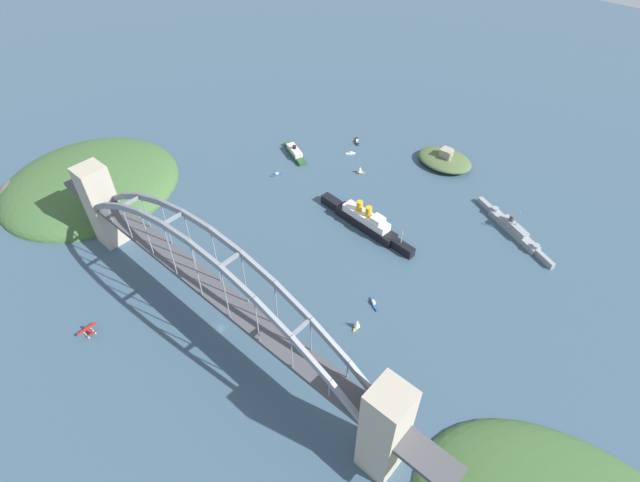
{
  "coord_description": "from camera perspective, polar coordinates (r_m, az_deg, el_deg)",
  "views": [
    {
      "loc": [
        142.66,
        -80.89,
        209.09
      ],
      "look_at": [
        0.0,
        79.3,
        8.0
      ],
      "focal_mm": 27.01,
      "sensor_mm": 36.0,
      "label": 1
    }
  ],
  "objects": [
    {
      "name": "ground_plane",
      "position": [
        265.74,
        -11.63,
        -10.04
      ],
      "size": [
        1400.0,
        1400.0,
        0.0
      ],
      "primitive_type": "plane",
      "color": "#385166"
    },
    {
      "name": "harbor_arch_bridge",
      "position": [
        242.67,
        -12.62,
        -5.74
      ],
      "size": [
        271.83,
        15.79,
        68.27
      ],
      "color": "#ADA38E",
      "rests_on": "ground"
    },
    {
      "name": "headland_west_shore",
      "position": [
        388.85,
        -25.75,
        5.9
      ],
      "size": [
        120.2,
        125.27,
        29.85
      ],
      "color": "#3D6033",
      "rests_on": "ground"
    },
    {
      "name": "ocean_liner",
      "position": [
        313.38,
        5.39,
        2.37
      ],
      "size": [
        78.1,
        13.39,
        18.04
      ],
      "color": "black",
      "rests_on": "ground"
    },
    {
      "name": "naval_cruiser",
      "position": [
        334.04,
        21.92,
        1.34
      ],
      "size": [
        65.62,
        32.88,
        16.92
      ],
      "color": "gray",
      "rests_on": "ground"
    },
    {
      "name": "harbor_ferry_steamer",
      "position": [
        382.77,
        -3.01,
        10.45
      ],
      "size": [
        32.72,
        18.18,
        8.47
      ],
      "color": "#23512D",
      "rests_on": "ground"
    },
    {
      "name": "fort_island_mid_harbor",
      "position": [
        383.02,
        14.56,
        9.31
      ],
      "size": [
        42.2,
        31.87,
        14.0
      ],
      "color": "#4C6038",
      "rests_on": "ground"
    },
    {
      "name": "seaplane_taxiing_near_bridge",
      "position": [
        284.17,
        -25.74,
        -9.55
      ],
      "size": [
        8.34,
        10.49,
        4.85
      ],
      "color": "#B7B7B2",
      "rests_on": "ground"
    },
    {
      "name": "small_boat_0",
      "position": [
        363.07,
        4.76,
        8.41
      ],
      "size": [
        5.77,
        4.77,
        6.36
      ],
      "color": "gold",
      "rests_on": "ground"
    },
    {
      "name": "small_boat_1",
      "position": [
        400.56,
        4.42,
        11.69
      ],
      "size": [
        8.81,
        9.59,
        2.31
      ],
      "color": "black",
      "rests_on": "ground"
    },
    {
      "name": "small_boat_2",
      "position": [
        258.69,
        4.41,
        -9.75
      ],
      "size": [
        3.83,
        6.07,
        6.98
      ],
      "color": "gold",
      "rests_on": "ground"
    },
    {
      "name": "small_boat_3",
      "position": [
        362.26,
        -5.16,
        7.85
      ],
      "size": [
        4.28,
        7.67,
        2.2
      ],
      "color": "#234C8C",
      "rests_on": "ground"
    },
    {
      "name": "small_boat_4",
      "position": [
        385.58,
        3.65,
        10.34
      ],
      "size": [
        6.08,
        6.43,
        1.94
      ],
      "color": "silver",
      "rests_on": "ground"
    },
    {
      "name": "small_boat_5",
      "position": [
        271.34,
        6.4,
        -7.39
      ],
      "size": [
        9.02,
        6.52,
        2.07
      ],
      "color": "#234C8C",
      "rests_on": "ground"
    }
  ]
}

